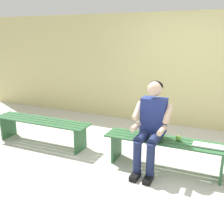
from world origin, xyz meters
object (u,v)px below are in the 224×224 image
Objects in this scene: apple at (178,138)px; book_open at (209,146)px; bench_near at (166,147)px; bench_far at (42,125)px; person_seated at (151,123)px.

apple is 0.18× the size of book_open.
bench_near is at bearing 16.32° from apple.
apple is (-0.16, -0.05, 0.14)m from bench_near.
bench_near is 2.15m from bench_far.
bench_far is at bearing -2.90° from person_seated.
bench_near is 0.57m from book_open.
bench_near is 4.18× the size of book_open.
book_open is at bearing 178.72° from bench_near.
bench_far is 2.31m from apple.
book_open is (-2.71, 0.01, 0.11)m from bench_far.
bench_near is at bearing -153.13° from person_seated.
bench_far is at bearing -0.88° from book_open.
book_open is (-0.41, 0.06, -0.03)m from apple.
apple is 0.41m from book_open.
apple reaches higher than bench_far.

